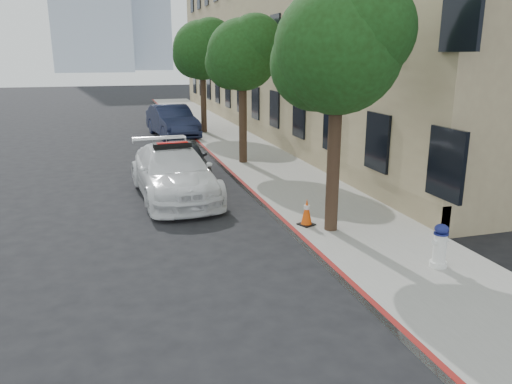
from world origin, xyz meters
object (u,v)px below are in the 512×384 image
Objects in this scene: parked_car_far at (172,121)px; traffic_cone at (307,212)px; parked_car_mid at (184,158)px; fire_hydrant at (440,246)px; police_car at (174,172)px.

traffic_cone is at bearing -92.86° from parked_car_far.
parked_car_mid is 10.19m from fire_hydrant.
police_car is 2.72m from parked_car_mid.
police_car is 6.12× the size of fire_hydrant.
fire_hydrant is 3.40m from traffic_cone.
police_car is 8.07× the size of traffic_cone.
police_car reaches higher than parked_car_mid.
traffic_cone is (2.68, -3.92, -0.28)m from police_car.
police_car reaches higher than traffic_cone.
parked_car_mid is 6.84m from traffic_cone.
fire_hydrant is at bearing -68.51° from parked_car_mid.
police_car is at bearing 111.67° from fire_hydrant.
fire_hydrant is at bearing -88.90° from parked_car_far.
parked_car_mid is (0.70, 2.62, -0.13)m from police_car.
fire_hydrant reaches higher than traffic_cone.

